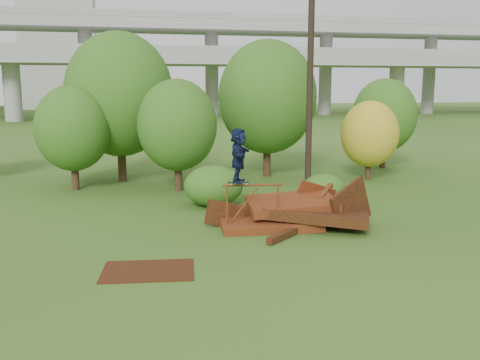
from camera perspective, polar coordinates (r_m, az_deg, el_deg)
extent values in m
plane|color=#2D5116|center=(15.56, 4.50, -6.96)|extent=(240.00, 240.00, 0.00)
cube|color=#4E1B0D|center=(17.43, 3.17, -4.47)|extent=(3.36, 2.24, 0.53)
cube|color=black|center=(17.55, 8.17, -3.65)|extent=(3.86, 3.27, 0.64)
cube|color=#4E1B0D|center=(17.72, 5.50, -2.53)|extent=(2.98, 2.09, 0.59)
cube|color=black|center=(17.73, 11.75, -2.85)|extent=(1.87, 1.04, 1.99)
cube|color=#4E1B0D|center=(18.81, 7.65, -2.30)|extent=(1.79, 0.61, 1.68)
cube|color=black|center=(17.49, -0.98, -3.83)|extent=(1.78, 0.33, 1.15)
cube|color=black|center=(16.42, 5.31, -5.63)|extent=(1.86, 1.68, 0.19)
cube|color=#4E1B0D|center=(18.59, 9.15, -1.23)|extent=(0.99, 1.32, 0.37)
cylinder|color=maroon|center=(16.63, -1.39, -3.15)|extent=(0.06, 0.06, 1.50)
cylinder|color=maroon|center=(16.84, 4.02, -3.00)|extent=(0.06, 0.06, 1.50)
cylinder|color=maroon|center=(16.56, 1.34, -0.55)|extent=(1.89, 0.26, 0.06)
cube|color=black|center=(16.49, -0.16, -0.27)|extent=(0.69, 0.25, 0.02)
cylinder|color=beige|center=(16.40, -0.97, -0.45)|extent=(0.05, 0.03, 0.05)
cylinder|color=beige|center=(16.54, -1.02, -0.36)|extent=(0.05, 0.03, 0.05)
cylinder|color=beige|center=(16.45, 0.70, -0.42)|extent=(0.05, 0.03, 0.05)
cylinder|color=beige|center=(16.60, 0.64, -0.33)|extent=(0.05, 0.03, 0.05)
imported|color=#0F1733|center=(16.36, -0.17, 2.65)|extent=(1.00, 1.62, 1.67)
cube|color=#3B1B0C|center=(13.62, -9.79, -9.51)|extent=(2.42, 1.86, 0.03)
cylinder|color=black|center=(24.63, -17.18, 0.73)|extent=(0.33, 0.33, 1.50)
ellipsoid|color=#1B4E14|center=(24.40, -17.42, 5.30)|extent=(3.26, 3.26, 3.74)
cylinder|color=black|center=(26.20, -12.49, 2.29)|extent=(0.39, 0.39, 2.24)
ellipsoid|color=#1B4E14|center=(25.98, -12.74, 8.90)|extent=(5.07, 5.07, 5.83)
cylinder|color=black|center=(23.47, -6.61, 0.77)|extent=(0.34, 0.34, 1.58)
ellipsoid|color=#1B4E14|center=(23.23, -6.71, 5.84)|extent=(3.44, 3.44, 3.95)
cylinder|color=black|center=(27.09, 2.90, 2.66)|extent=(0.38, 0.38, 2.14)
ellipsoid|color=#1B4E14|center=(26.88, 2.95, 8.83)|extent=(4.90, 4.90, 5.64)
cylinder|color=black|center=(26.82, 13.52, 1.30)|extent=(0.30, 0.30, 1.20)
ellipsoid|color=#A58C19|center=(26.63, 13.66, 4.80)|extent=(2.79, 2.79, 3.20)
cylinder|color=black|center=(30.93, 14.97, 2.75)|extent=(0.34, 0.34, 1.60)
ellipsoid|color=#1B4E14|center=(30.75, 15.15, 6.67)|extent=(3.52, 3.52, 4.05)
ellipsoid|color=#1B4E14|center=(20.35, -2.85, -0.62)|extent=(2.26, 2.09, 1.57)
ellipsoid|color=#1B4E14|center=(20.93, 8.89, -0.96)|extent=(1.68, 1.54, 1.19)
cylinder|color=black|center=(24.12, 7.49, 11.21)|extent=(0.28, 0.28, 10.14)
cube|color=gray|center=(74.43, -9.28, 12.56)|extent=(160.00, 9.00, 1.40)
cube|color=gray|center=(80.79, -9.63, 15.90)|extent=(160.00, 9.00, 1.40)
cylinder|color=gray|center=(75.46, -23.13, 8.82)|extent=(2.20, 2.20, 8.00)
cylinder|color=gray|center=(74.35, -9.19, 9.48)|extent=(2.20, 2.20, 8.00)
cylinder|color=gray|center=(77.52, 4.40, 9.60)|extent=(2.20, 2.20, 8.00)
cube|color=#9E9E99|center=(117.19, -18.67, 14.14)|extent=(14.00, 14.00, 28.00)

